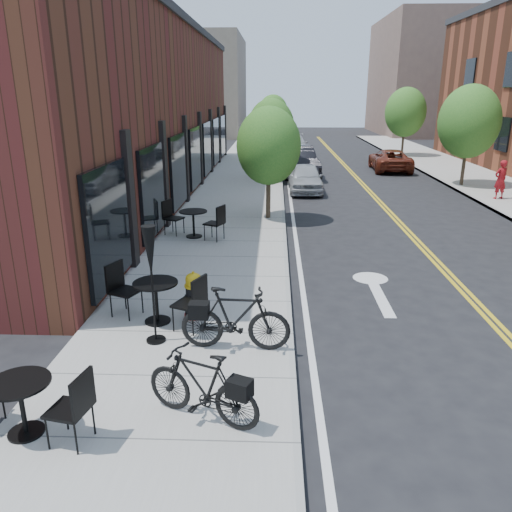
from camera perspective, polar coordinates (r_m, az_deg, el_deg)
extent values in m
plane|color=black|center=(9.33, 4.26, -9.52)|extent=(120.00, 120.00, 0.00)
cube|color=#9E9B93|center=(18.82, -2.84, 5.02)|extent=(4.00, 70.00, 0.12)
cube|color=#4A2817|center=(23.11, -13.70, 15.60)|extent=(5.00, 28.00, 7.00)
cube|color=#726656|center=(56.78, -5.83, 18.73)|extent=(8.00, 14.00, 10.00)
cube|color=brown|center=(60.54, 18.94, 18.80)|extent=(10.00, 16.00, 12.00)
cylinder|color=#382B1E|center=(17.59, 1.41, 6.99)|extent=(0.16, 0.16, 1.61)
ellipsoid|color=#23621F|center=(17.35, 1.46, 12.46)|extent=(2.20, 2.20, 2.64)
cylinder|color=#382B1E|center=(25.48, 1.69, 10.54)|extent=(0.16, 0.16, 1.68)
ellipsoid|color=#23621F|center=(25.31, 1.73, 14.49)|extent=(2.30, 2.30, 2.76)
cylinder|color=#382B1E|center=(33.44, 1.84, 12.26)|extent=(0.16, 0.16, 1.57)
ellipsoid|color=#23621F|center=(33.31, 1.87, 15.04)|extent=(2.10, 2.10, 2.52)
cylinder|color=#382B1E|center=(41.40, 1.93, 13.48)|extent=(0.16, 0.16, 1.71)
ellipsoid|color=#23621F|center=(41.29, 1.96, 16.00)|extent=(2.40, 2.40, 2.88)
cylinder|color=#382B1E|center=(26.07, 22.63, 9.51)|extent=(0.16, 0.16, 1.82)
ellipsoid|color=#23621F|center=(25.89, 23.18, 13.93)|extent=(2.80, 2.80, 3.36)
cylinder|color=#382B1E|center=(37.50, 16.43, 12.38)|extent=(0.16, 0.16, 1.82)
ellipsoid|color=#23621F|center=(37.37, 16.71, 15.47)|extent=(2.80, 2.80, 3.36)
cylinder|color=maroon|center=(9.99, -7.01, -6.70)|extent=(0.52, 0.52, 0.06)
cylinder|color=black|center=(9.86, -7.08, -5.09)|extent=(0.41, 0.41, 0.61)
cylinder|color=gold|center=(9.74, -7.15, -3.37)|extent=(0.46, 0.46, 0.04)
cylinder|color=gold|center=(9.71, -7.17, -2.92)|extent=(0.39, 0.39, 0.14)
ellipsoid|color=gold|center=(9.69, -7.18, -2.47)|extent=(0.38, 0.38, 0.18)
cylinder|color=gold|center=(9.65, -7.21, -1.96)|extent=(0.07, 0.07, 0.06)
imported|color=black|center=(6.86, -6.20, -14.53)|extent=(1.76, 1.14, 1.03)
imported|color=black|center=(8.51, -2.37, -7.18)|extent=(1.90, 0.62, 1.13)
cylinder|color=black|center=(7.48, -24.75, -17.79)|extent=(0.54, 0.54, 0.03)
cylinder|color=black|center=(7.29, -25.13, -15.48)|extent=(0.07, 0.07, 0.73)
cylinder|color=black|center=(7.10, -25.54, -12.97)|extent=(0.94, 0.94, 0.03)
cylinder|color=black|center=(9.89, -11.16, -7.28)|extent=(0.65, 0.65, 0.03)
cylinder|color=black|center=(9.73, -11.30, -5.23)|extent=(0.09, 0.09, 0.78)
cylinder|color=black|center=(9.58, -11.44, -3.04)|extent=(1.12, 1.12, 0.03)
cylinder|color=black|center=(15.43, -7.09, 2.25)|extent=(0.65, 0.65, 0.03)
cylinder|color=black|center=(15.33, -7.14, 3.64)|extent=(0.09, 0.09, 0.78)
cylinder|color=black|center=(15.24, -7.20, 5.08)|extent=(1.12, 1.12, 0.03)
cylinder|color=black|center=(9.18, -11.35, -9.37)|extent=(0.34, 0.34, 0.04)
cylinder|color=black|center=(8.76, -11.77, -3.39)|extent=(0.04, 0.04, 2.04)
cone|color=black|center=(8.56, -12.03, 0.46)|extent=(0.25, 0.25, 0.90)
imported|color=#A5A9AE|center=(23.14, 5.66, 8.87)|extent=(1.50, 3.73, 1.27)
imported|color=black|center=(27.45, 4.71, 10.72)|extent=(2.38, 5.11, 1.62)
imported|color=#9E9EA2|center=(36.90, 4.24, 12.50)|extent=(2.10, 5.07, 1.46)
imported|color=maroon|center=(30.53, 15.07, 10.55)|extent=(2.25, 4.54, 1.24)
imported|color=maroon|center=(23.17, 26.16, 7.85)|extent=(0.68, 0.55, 1.60)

